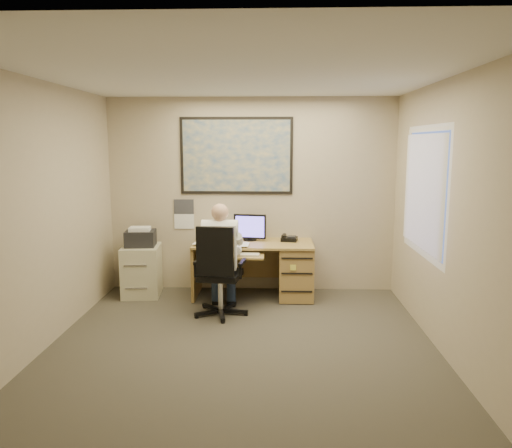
{
  "coord_description": "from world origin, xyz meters",
  "views": [
    {
      "loc": [
        0.33,
        -4.71,
        2.08
      ],
      "look_at": [
        0.1,
        1.3,
        1.1
      ],
      "focal_mm": 35.0,
      "sensor_mm": 36.0,
      "label": 1
    }
  ],
  "objects_px": {
    "office_chair": "(221,289)",
    "desk": "(277,264)",
    "person": "(220,259)",
    "filing_cabinet": "(142,266)"
  },
  "relations": [
    {
      "from": "desk",
      "to": "filing_cabinet",
      "type": "bearing_deg",
      "value": -179.83
    },
    {
      "from": "person",
      "to": "office_chair",
      "type": "bearing_deg",
      "value": -85.8
    },
    {
      "from": "filing_cabinet",
      "to": "office_chair",
      "type": "bearing_deg",
      "value": -40.3
    },
    {
      "from": "office_chair",
      "to": "desk",
      "type": "bearing_deg",
      "value": 57.24
    },
    {
      "from": "office_chair",
      "to": "person",
      "type": "distance_m",
      "value": 0.36
    },
    {
      "from": "filing_cabinet",
      "to": "person",
      "type": "height_order",
      "value": "person"
    },
    {
      "from": "office_chair",
      "to": "person",
      "type": "bearing_deg",
      "value": 102.11
    },
    {
      "from": "filing_cabinet",
      "to": "office_chair",
      "type": "height_order",
      "value": "office_chair"
    },
    {
      "from": "filing_cabinet",
      "to": "office_chair",
      "type": "distance_m",
      "value": 1.43
    },
    {
      "from": "filing_cabinet",
      "to": "desk",
      "type": "bearing_deg",
      "value": -5.61
    }
  ]
}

